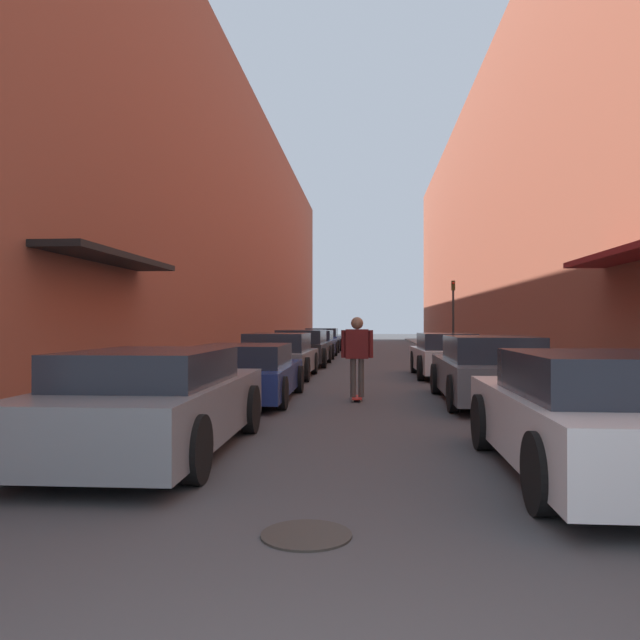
{
  "coord_description": "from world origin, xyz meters",
  "views": [
    {
      "loc": [
        0.1,
        -1.66,
        1.63
      ],
      "look_at": [
        -0.99,
        12.3,
        1.69
      ],
      "focal_mm": 35.0,
      "sensor_mm": 36.0,
      "label": 1
    }
  ],
  "objects_px": {
    "parked_car_left_0": "(155,402)",
    "parked_car_left_2": "(278,356)",
    "parked_car_right_0": "(599,416)",
    "parked_car_left_3": "(302,348)",
    "parked_car_left_5": "(322,340)",
    "manhole_cover": "(306,535)",
    "parked_car_right_2": "(445,355)",
    "parked_car_right_1": "(489,370)",
    "skateboarder": "(357,349)",
    "parked_car_left_4": "(313,344)",
    "traffic_light": "(453,309)",
    "parked_car_left_1": "(246,373)"
  },
  "relations": [
    {
      "from": "parked_car_right_0",
      "to": "parked_car_right_1",
      "type": "bearing_deg",
      "value": 89.65
    },
    {
      "from": "skateboarder",
      "to": "parked_car_left_4",
      "type": "bearing_deg",
      "value": 98.38
    },
    {
      "from": "parked_car_left_2",
      "to": "parked_car_left_3",
      "type": "height_order",
      "value": "parked_car_left_3"
    },
    {
      "from": "parked_car_left_3",
      "to": "manhole_cover",
      "type": "xyz_separation_m",
      "value": [
        2.05,
        -18.85,
        -0.65
      ]
    },
    {
      "from": "parked_car_left_0",
      "to": "parked_car_right_1",
      "type": "bearing_deg",
      "value": 46.23
    },
    {
      "from": "parked_car_left_5",
      "to": "parked_car_right_1",
      "type": "relative_size",
      "value": 0.82
    },
    {
      "from": "manhole_cover",
      "to": "parked_car_left_1",
      "type": "bearing_deg",
      "value": 104.35
    },
    {
      "from": "parked_car_left_2",
      "to": "parked_car_right_1",
      "type": "bearing_deg",
      "value": -46.54
    },
    {
      "from": "parked_car_left_0",
      "to": "parked_car_right_2",
      "type": "height_order",
      "value": "parked_car_right_2"
    },
    {
      "from": "parked_car_left_2",
      "to": "parked_car_right_0",
      "type": "distance_m",
      "value": 12.59
    },
    {
      "from": "manhole_cover",
      "to": "parked_car_left_3",
      "type": "bearing_deg",
      "value": 96.22
    },
    {
      "from": "parked_car_left_0",
      "to": "skateboarder",
      "type": "relative_size",
      "value": 2.69
    },
    {
      "from": "parked_car_right_2",
      "to": "skateboarder",
      "type": "xyz_separation_m",
      "value": [
        -2.54,
        -5.9,
        0.43
      ]
    },
    {
      "from": "parked_car_left_0",
      "to": "parked_car_left_1",
      "type": "height_order",
      "value": "parked_car_left_0"
    },
    {
      "from": "parked_car_right_0",
      "to": "parked_car_right_2",
      "type": "height_order",
      "value": "parked_car_right_0"
    },
    {
      "from": "parked_car_left_1",
      "to": "parked_car_right_2",
      "type": "xyz_separation_m",
      "value": [
        4.86,
        6.06,
        0.07
      ]
    },
    {
      "from": "parked_car_left_5",
      "to": "manhole_cover",
      "type": "height_order",
      "value": "parked_car_left_5"
    },
    {
      "from": "parked_car_left_4",
      "to": "parked_car_right_2",
      "type": "xyz_separation_m",
      "value": [
        4.86,
        -9.87,
        0.01
      ]
    },
    {
      "from": "parked_car_right_1",
      "to": "parked_car_right_2",
      "type": "bearing_deg",
      "value": 91.3
    },
    {
      "from": "traffic_light",
      "to": "skateboarder",
      "type": "bearing_deg",
      "value": -104.34
    },
    {
      "from": "skateboarder",
      "to": "parked_car_left_3",
      "type": "bearing_deg",
      "value": 102.25
    },
    {
      "from": "parked_car_left_2",
      "to": "traffic_light",
      "type": "xyz_separation_m",
      "value": [
        6.57,
        11.07,
        1.62
      ]
    },
    {
      "from": "parked_car_right_0",
      "to": "skateboarder",
      "type": "xyz_separation_m",
      "value": [
        -2.64,
        6.34,
        0.43
      ]
    },
    {
      "from": "parked_car_left_5",
      "to": "parked_car_left_0",
      "type": "bearing_deg",
      "value": -90.17
    },
    {
      "from": "parked_car_left_1",
      "to": "parked_car_left_5",
      "type": "distance_m",
      "value": 21.46
    },
    {
      "from": "parked_car_left_3",
      "to": "parked_car_left_4",
      "type": "height_order",
      "value": "parked_car_left_3"
    },
    {
      "from": "parked_car_left_0",
      "to": "parked_car_right_0",
      "type": "relative_size",
      "value": 1.06
    },
    {
      "from": "parked_car_right_0",
      "to": "parked_car_left_3",
      "type": "bearing_deg",
      "value": 106.28
    },
    {
      "from": "parked_car_left_1",
      "to": "parked_car_right_1",
      "type": "xyz_separation_m",
      "value": [
        5.0,
        -0.03,
        0.08
      ]
    },
    {
      "from": "skateboarder",
      "to": "manhole_cover",
      "type": "relative_size",
      "value": 2.49
    },
    {
      "from": "parked_car_left_2",
      "to": "traffic_light",
      "type": "distance_m",
      "value": 12.98
    },
    {
      "from": "parked_car_right_0",
      "to": "parked_car_right_2",
      "type": "xyz_separation_m",
      "value": [
        -0.1,
        12.24,
        -0.01
      ]
    },
    {
      "from": "parked_car_right_0",
      "to": "parked_car_right_2",
      "type": "relative_size",
      "value": 1.01
    },
    {
      "from": "parked_car_left_2",
      "to": "traffic_light",
      "type": "bearing_deg",
      "value": 59.3
    },
    {
      "from": "parked_car_right_1",
      "to": "manhole_cover",
      "type": "distance_m",
      "value": 8.66
    },
    {
      "from": "parked_car_left_0",
      "to": "parked_car_right_0",
      "type": "bearing_deg",
      "value": -9.51
    },
    {
      "from": "parked_car_right_1",
      "to": "manhole_cover",
      "type": "bearing_deg",
      "value": -109.7
    },
    {
      "from": "parked_car_left_0",
      "to": "parked_car_right_1",
      "type": "distance_m",
      "value": 7.35
    },
    {
      "from": "parked_car_right_1",
      "to": "skateboarder",
      "type": "distance_m",
      "value": 2.72
    },
    {
      "from": "parked_car_left_0",
      "to": "parked_car_left_5",
      "type": "distance_m",
      "value": 26.79
    },
    {
      "from": "parked_car_left_0",
      "to": "parked_car_right_2",
      "type": "bearing_deg",
      "value": 66.53
    },
    {
      "from": "parked_car_left_0",
      "to": "parked_car_left_2",
      "type": "height_order",
      "value": "parked_car_left_2"
    },
    {
      "from": "traffic_light",
      "to": "parked_car_left_3",
      "type": "bearing_deg",
      "value": -138.37
    },
    {
      "from": "parked_car_left_0",
      "to": "parked_car_left_4",
      "type": "distance_m",
      "value": 21.26
    },
    {
      "from": "parked_car_left_1",
      "to": "parked_car_left_0",
      "type": "bearing_deg",
      "value": -90.9
    },
    {
      "from": "parked_car_left_3",
      "to": "parked_car_right_0",
      "type": "distance_m",
      "value": 17.57
    },
    {
      "from": "manhole_cover",
      "to": "traffic_light",
      "type": "xyz_separation_m",
      "value": [
        4.39,
        24.58,
        2.25
      ]
    },
    {
      "from": "parked_car_right_0",
      "to": "parked_car_right_1",
      "type": "relative_size",
      "value": 0.92
    },
    {
      "from": "parked_car_right_0",
      "to": "manhole_cover",
      "type": "xyz_separation_m",
      "value": [
        -2.87,
        -1.98,
        -0.64
      ]
    },
    {
      "from": "parked_car_left_0",
      "to": "parked_car_left_2",
      "type": "xyz_separation_m",
      "value": [
        -0.01,
        10.68,
        -0.01
      ]
    }
  ]
}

